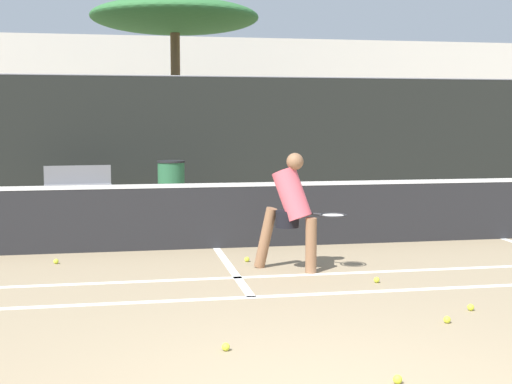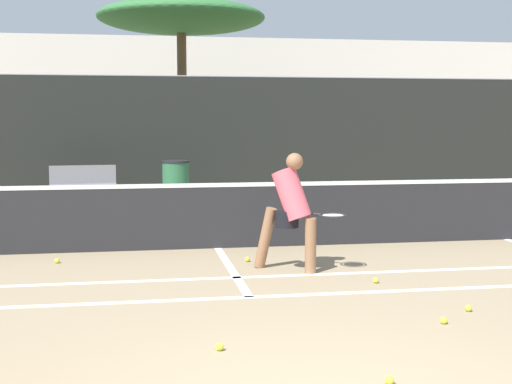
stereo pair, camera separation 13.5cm
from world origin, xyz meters
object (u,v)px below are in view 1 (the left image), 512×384
Objects in this scene: parked_car at (91,164)px; courtside_bench at (78,184)px; player_practicing at (291,207)px; trash_bin at (171,183)px.

courtside_bench is at bearing -91.38° from parked_car.
player_practicing is 11.81m from parked_car.
player_practicing is 1.52× the size of trash_bin.
player_practicing is 0.32× the size of parked_car.
player_practicing is at bearing -75.89° from parked_car.
courtside_bench is 1.49× the size of trash_bin.
courtside_bench is 4.24m from parked_car.
courtside_bench is 0.31× the size of parked_car.
parked_car is at bearing 84.15° from courtside_bench.
player_practicing reaches higher than courtside_bench.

